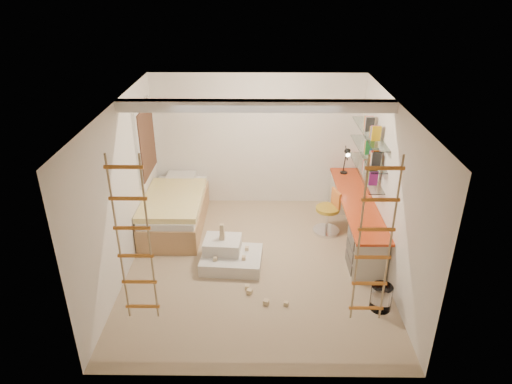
{
  "coord_description": "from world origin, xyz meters",
  "views": [
    {
      "loc": [
        0.07,
        -6.09,
        4.26
      ],
      "look_at": [
        0.0,
        0.3,
        1.15
      ],
      "focal_mm": 32.0,
      "sensor_mm": 36.0,
      "label": 1
    }
  ],
  "objects_px": {
    "swivel_chair": "(328,217)",
    "play_platform": "(229,255)",
    "bed": "(176,210)",
    "desk": "(355,217)"
  },
  "relations": [
    {
      "from": "swivel_chair",
      "to": "desk",
      "type": "bearing_deg",
      "value": -21.23
    },
    {
      "from": "bed",
      "to": "desk",
      "type": "bearing_deg",
      "value": -6.49
    },
    {
      "from": "swivel_chair",
      "to": "play_platform",
      "type": "bearing_deg",
      "value": -148.91
    },
    {
      "from": "bed",
      "to": "play_platform",
      "type": "distance_m",
      "value": 1.62
    },
    {
      "from": "desk",
      "to": "play_platform",
      "type": "distance_m",
      "value": 2.32
    },
    {
      "from": "bed",
      "to": "swivel_chair",
      "type": "relative_size",
      "value": 2.47
    },
    {
      "from": "play_platform",
      "to": "desk",
      "type": "bearing_deg",
      "value": 21.85
    },
    {
      "from": "bed",
      "to": "swivel_chair",
      "type": "distance_m",
      "value": 2.77
    },
    {
      "from": "swivel_chair",
      "to": "play_platform",
      "type": "relative_size",
      "value": 0.82
    },
    {
      "from": "bed",
      "to": "play_platform",
      "type": "bearing_deg",
      "value": -49.28
    }
  ]
}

